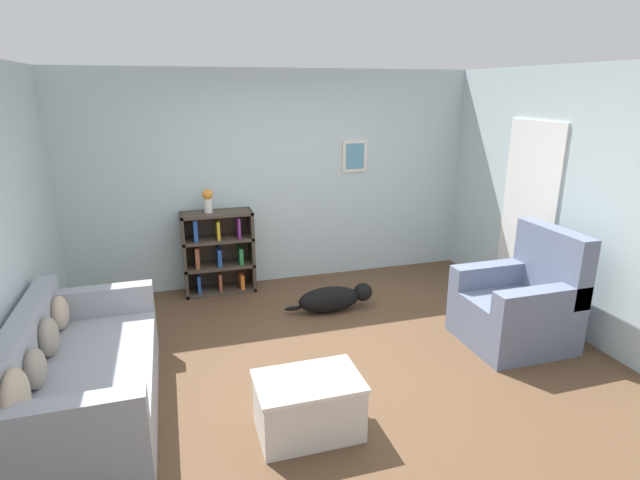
# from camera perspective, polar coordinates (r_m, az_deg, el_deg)

# --- Properties ---
(ground_plane) EXTENTS (14.00, 14.00, 0.00)m
(ground_plane) POSITION_cam_1_polar(r_m,az_deg,el_deg) (4.61, 1.49, -14.01)
(ground_plane) COLOR brown
(wall_back) EXTENTS (5.60, 0.13, 2.60)m
(wall_back) POSITION_cam_1_polar(r_m,az_deg,el_deg) (6.22, -4.96, 6.98)
(wall_back) COLOR silver
(wall_back) RESTS_ON ground_plane
(wall_right) EXTENTS (0.16, 5.00, 2.60)m
(wall_right) POSITION_cam_1_polar(r_m,az_deg,el_deg) (5.46, 27.89, 3.58)
(wall_right) COLOR silver
(wall_right) RESTS_ON ground_plane
(couch) EXTENTS (0.94, 1.92, 0.81)m
(couch) POSITION_cam_1_polar(r_m,az_deg,el_deg) (4.23, -25.83, -14.16)
(couch) COLOR #9399A3
(couch) RESTS_ON ground_plane
(bookshelf) EXTENTS (0.83, 0.34, 0.99)m
(bookshelf) POSITION_cam_1_polar(r_m,az_deg,el_deg) (6.10, -11.58, -1.38)
(bookshelf) COLOR #42382D
(bookshelf) RESTS_ON ground_plane
(recliner_chair) EXTENTS (0.92, 0.87, 1.12)m
(recliner_chair) POSITION_cam_1_polar(r_m,az_deg,el_deg) (5.19, 21.89, -6.85)
(recliner_chair) COLOR slate
(recliner_chair) RESTS_ON ground_plane
(coffee_table) EXTENTS (0.74, 0.49, 0.43)m
(coffee_table) POSITION_cam_1_polar(r_m,az_deg,el_deg) (3.72, -1.32, -18.23)
(coffee_table) COLOR silver
(coffee_table) RESTS_ON ground_plane
(dog) EXTENTS (1.00, 0.26, 0.29)m
(dog) POSITION_cam_1_polar(r_m,az_deg,el_deg) (5.54, 1.58, -6.69)
(dog) COLOR black
(dog) RESTS_ON ground_plane
(vase) EXTENTS (0.12, 0.12, 0.28)m
(vase) POSITION_cam_1_polar(r_m,az_deg,el_deg) (5.90, -12.72, 4.55)
(vase) COLOR silver
(vase) RESTS_ON bookshelf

